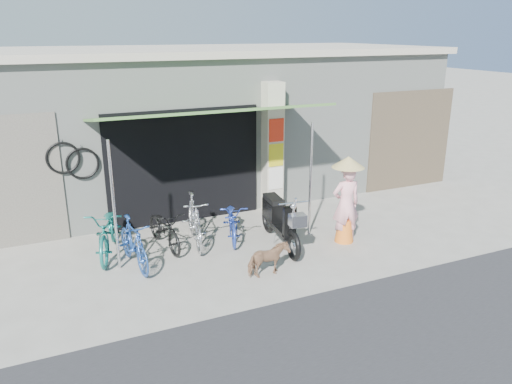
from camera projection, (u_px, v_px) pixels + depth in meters
name	position (u px, v px, depth m)	size (l,w,h in m)	color
ground	(287.00, 255.00, 9.48)	(80.00, 80.00, 0.00)	#9A958B
bicycle_shop	(200.00, 118.00, 13.33)	(12.30, 5.30, 3.66)	#AAAFA7
shop_pillar	(272.00, 148.00, 11.47)	(0.42, 0.44, 3.00)	beige
awning	(210.00, 114.00, 9.76)	(4.60, 1.88, 2.72)	#3F692F
neighbour_right	(410.00, 140.00, 13.26)	(2.60, 0.06, 2.60)	brown
bike_teal	(109.00, 231.00, 9.39)	(0.64, 1.85, 0.97)	#176B62
bike_blue	(134.00, 243.00, 8.91)	(0.43, 1.52, 0.91)	navy
bike_black	(165.00, 228.00, 9.72)	(0.53, 1.51, 0.79)	black
bike_silver	(194.00, 220.00, 9.85)	(0.47, 1.68, 1.01)	silver
bike_navy	(233.00, 220.00, 10.14)	(0.54, 1.54, 0.81)	#223B9E
street_dog	(268.00, 260.00, 8.60)	(0.33, 0.72, 0.61)	tan
moped	(279.00, 220.00, 9.83)	(0.57, 2.00, 1.13)	black
nun	(346.00, 200.00, 9.86)	(0.64, 0.64, 1.77)	#FFABB4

